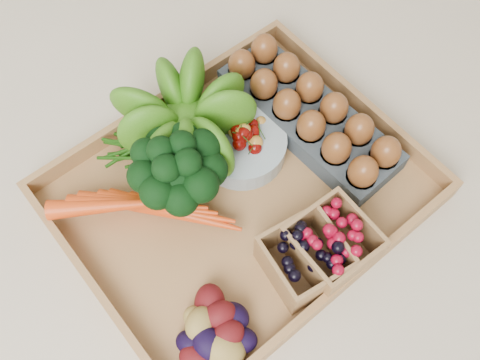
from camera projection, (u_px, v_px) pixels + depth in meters
ground at (240, 197)px, 0.89m from camera, size 4.00×4.00×0.00m
tray at (240, 195)px, 0.88m from camera, size 0.55×0.45×0.01m
carrots at (158, 207)px, 0.84m from camera, size 0.21×0.15×0.05m
lettuce at (186, 119)px, 0.85m from camera, size 0.16×0.16×0.16m
broccoli at (180, 182)px, 0.82m from camera, size 0.14×0.14×0.11m
cherry_bowl at (242, 146)px, 0.89m from camera, size 0.15×0.15×0.04m
egg_carton at (308, 118)px, 0.92m from camera, size 0.13×0.35×0.04m
potatoes at (214, 329)px, 0.74m from camera, size 0.13×0.13×0.08m
punnet_blackberry at (305, 259)px, 0.78m from camera, size 0.12×0.12×0.07m
punnet_raspberry at (332, 245)px, 0.79m from camera, size 0.12×0.12×0.08m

